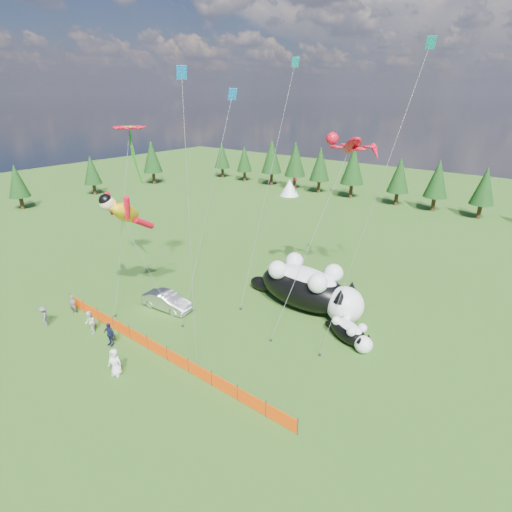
{
  "coord_description": "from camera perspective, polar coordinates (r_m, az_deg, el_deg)",
  "views": [
    {
      "loc": [
        18.83,
        -16.45,
        16.14
      ],
      "look_at": [
        2.86,
        4.0,
        5.59
      ],
      "focal_mm": 28.0,
      "sensor_mm": 36.0,
      "label": 1
    }
  ],
  "objects": [
    {
      "name": "spectator_a",
      "position": [
        34.66,
        -24.7,
        -6.35
      ],
      "size": [
        0.68,
        0.56,
        1.59
      ],
      "primitive_type": "imported",
      "rotation": [
        0.0,
        0.0,
        0.35
      ],
      "color": "#59585D",
      "rests_on": "ground"
    },
    {
      "name": "spectator_d",
      "position": [
        33.86,
        -28.01,
        -7.62
      ],
      "size": [
        1.18,
        1.03,
        1.63
      ],
      "primitive_type": "imported",
      "rotation": [
        0.0,
        0.0,
        -0.58
      ],
      "color": "#59585D",
      "rests_on": "ground"
    },
    {
      "name": "safety_fence",
      "position": [
        27.92,
        -13.94,
        -12.67
      ],
      "size": [
        22.06,
        0.06,
        1.1
      ],
      "color": "#262626",
      "rests_on": "ground"
    },
    {
      "name": "spectator_b",
      "position": [
        31.53,
        -22.63,
        -8.74
      ],
      "size": [
        0.97,
        0.82,
        1.72
      ],
      "primitive_type": "imported",
      "rotation": [
        0.0,
        0.0,
        -0.48
      ],
      "color": "white",
      "rests_on": "ground"
    },
    {
      "name": "superhero_kite",
      "position": [
        31.67,
        -18.07,
        5.9
      ],
      "size": [
        6.03,
        5.83,
        10.13
      ],
      "color": "#DFB10B",
      "rests_on": "ground"
    },
    {
      "name": "flower_kite",
      "position": [
        33.6,
        -17.64,
        16.82
      ],
      "size": [
        3.87,
        6.5,
        14.56
      ],
      "color": "red",
      "rests_on": "ground"
    },
    {
      "name": "cat_large",
      "position": [
        32.15,
        7.51,
        -4.47
      ],
      "size": [
        10.73,
        4.11,
        3.87
      ],
      "rotation": [
        0.0,
        0.0,
        -0.05
      ],
      "color": "black",
      "rests_on": "ground"
    },
    {
      "name": "diamond_kite_a",
      "position": [
        29.87,
        -3.69,
        20.86
      ],
      "size": [
        0.74,
        6.44,
        17.31
      ],
      "color": "blue",
      "rests_on": "ground"
    },
    {
      "name": "spectator_e",
      "position": [
        26.66,
        -19.51,
        -14.12
      ],
      "size": [
        1.06,
        0.89,
        1.86
      ],
      "primitive_type": "imported",
      "rotation": [
        0.0,
        0.0,
        0.39
      ],
      "color": "white",
      "rests_on": "ground"
    },
    {
      "name": "diamond_kite_c",
      "position": [
        22.93,
        -10.44,
        21.94
      ],
      "size": [
        1.71,
        2.05,
        17.89
      ],
      "color": "blue",
      "rests_on": "ground"
    },
    {
      "name": "diamond_kite_d",
      "position": [
        34.69,
        5.25,
        24.42
      ],
      "size": [
        1.21,
        8.49,
        19.97
      ],
      "color": "#0B8985",
      "rests_on": "ground"
    },
    {
      "name": "ground",
      "position": [
        29.76,
        -9.29,
        -11.04
      ],
      "size": [
        160.0,
        160.0,
        0.0
      ],
      "primitive_type": "plane",
      "color": "#0E390A",
      "rests_on": "ground"
    },
    {
      "name": "festival_tents",
      "position": [
        58.86,
        29.15,
        4.8
      ],
      "size": [
        50.0,
        3.2,
        2.8
      ],
      "primitive_type": null,
      "color": "white",
      "rests_on": "ground"
    },
    {
      "name": "car",
      "position": [
        33.04,
        -12.6,
        -6.3
      ],
      "size": [
        4.45,
        2.02,
        1.41
      ],
      "primitive_type": "imported",
      "rotation": [
        0.0,
        0.0,
        1.7
      ],
      "color": "silver",
      "rests_on": "ground"
    },
    {
      "name": "cat_small",
      "position": [
        28.99,
        13.28,
        -10.52
      ],
      "size": [
        4.31,
        2.85,
        1.65
      ],
      "rotation": [
        0.0,
        0.0,
        -0.42
      ],
      "color": "black",
      "rests_on": "ground"
    },
    {
      "name": "spectator_c",
      "position": [
        29.62,
        -20.19,
        -10.44
      ],
      "size": [
        1.09,
        0.68,
        1.73
      ],
      "primitive_type": "imported",
      "rotation": [
        0.0,
        0.0,
        0.16
      ],
      "color": "#151B3B",
      "rests_on": "ground"
    },
    {
      "name": "diamond_kite_b",
      "position": [
        26.82,
        22.61,
        23.57
      ],
      "size": [
        2.99,
        6.34,
        19.91
      ],
      "color": "#0B8985",
      "rests_on": "ground"
    },
    {
      "name": "gecko_kite",
      "position": [
        31.53,
        13.59,
        15.09
      ],
      "size": [
        5.89,
        12.51,
        15.43
      ],
      "color": "red",
      "rests_on": "ground"
    },
    {
      "name": "tree_line",
      "position": [
        65.4,
        20.9,
        10.01
      ],
      "size": [
        90.0,
        4.0,
        8.0
      ],
      "primitive_type": null,
      "color": "black",
      "rests_on": "ground"
    }
  ]
}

